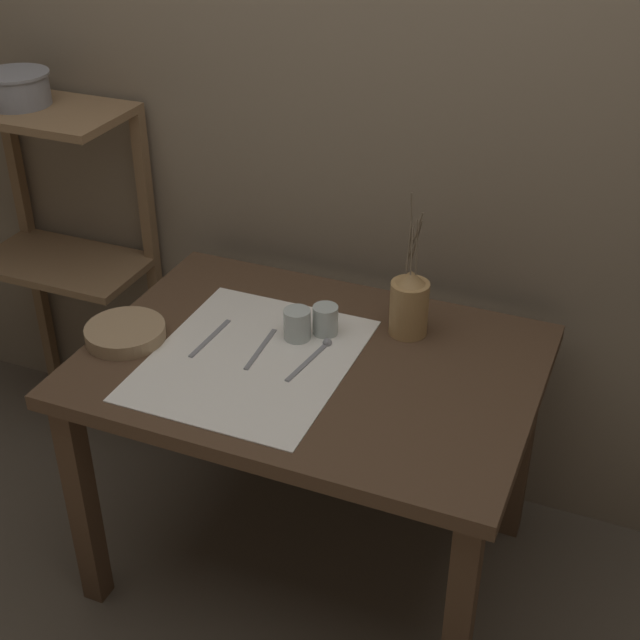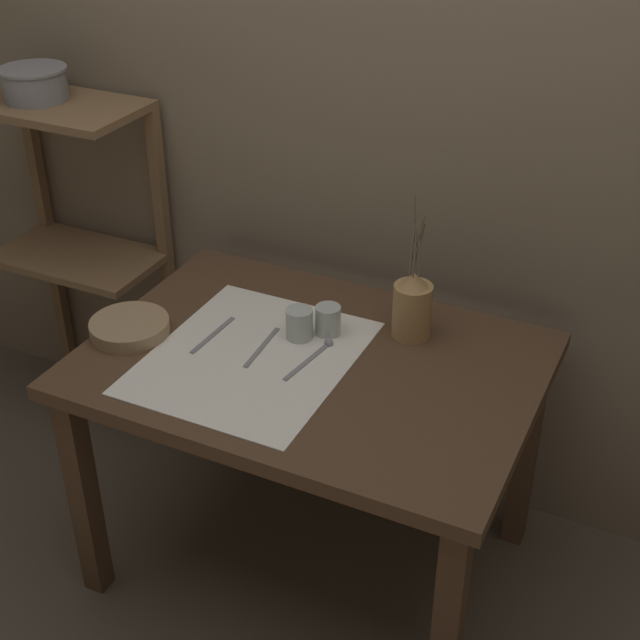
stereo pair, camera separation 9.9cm
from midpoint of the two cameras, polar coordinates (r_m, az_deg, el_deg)
ground_plane at (r=2.70m, az=0.61°, el=-15.05°), size 12.00×12.00×0.00m
stone_wall_back at (r=2.45m, az=6.00°, el=13.34°), size 7.00×0.06×2.40m
wooden_table at (r=2.29m, az=0.69°, el=-4.44°), size 1.13×0.81×0.71m
wooden_shelf_unit at (r=2.93m, az=-14.25°, el=7.09°), size 0.53×0.31×1.14m
linen_cloth at (r=2.24m, az=-3.12°, el=-2.40°), size 0.49×0.58×0.00m
pitcher_with_flowers at (r=2.30m, az=7.16°, el=0.85°), size 0.10×0.10×0.39m
wooden_bowl at (r=2.37m, az=-10.92°, el=-0.48°), size 0.21×0.21×0.04m
glass_tumbler_near at (r=2.29m, az=-0.09°, el=-0.25°), size 0.07×0.07×0.08m
glass_tumbler_far at (r=2.31m, az=1.75°, el=-0.02°), size 0.07×0.07×0.08m
fork_outer at (r=2.33m, az=-5.66°, el=-0.97°), size 0.02×0.19×0.00m
fork_inner at (r=2.27m, az=-2.49°, el=-1.77°), size 0.02×0.19×0.00m
spoon_outer at (r=2.25m, az=1.29°, el=-1.97°), size 0.05×0.20×0.02m
metal_pot_large at (r=2.81m, az=-16.83°, el=14.34°), size 0.20×0.20×0.09m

